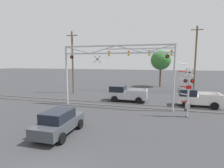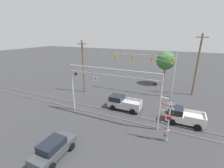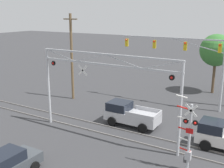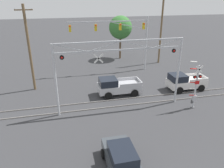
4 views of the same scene
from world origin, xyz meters
name	(u,v)px [view 2 (image 2 of 4)]	position (x,y,z in m)	size (l,w,h in m)	color
rail_track_near	(112,117)	(0.00, 12.96, 0.05)	(80.00, 0.08, 0.10)	gray
rail_track_far	(116,112)	(0.00, 14.39, 0.05)	(80.00, 0.08, 0.10)	gray
crossing_gantry	(111,84)	(-0.02, 12.68, 4.76)	(11.87, 0.26, 6.64)	#B7BABF
crossing_signal_mast	(168,123)	(6.89, 11.09, 2.07)	(1.41, 0.35, 4.83)	#B7BABF
traffic_signal_span	(156,65)	(3.68, 23.33, 5.33)	(11.09, 0.39, 7.58)	#B7BABF
pickup_truck_lead	(123,103)	(0.49, 15.81, 0.97)	(4.70, 2.23, 1.94)	#B7B7BC
pickup_truck_following	(183,116)	(8.42, 15.32, 0.96)	(4.35, 2.23, 1.94)	silver
sedan_waiting	(54,148)	(-2.03, 4.83, 0.86)	(2.06, 4.19, 1.68)	#3D4247
utility_pole_left	(83,67)	(-8.51, 19.30, 4.87)	(1.80, 0.28, 9.44)	brown
utility_pole_right	(197,65)	(10.01, 25.92, 5.43)	(1.80, 0.28, 10.56)	brown
background_tree_beyond_span	(166,61)	(4.63, 29.82, 5.19)	(3.80, 3.80, 7.11)	brown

